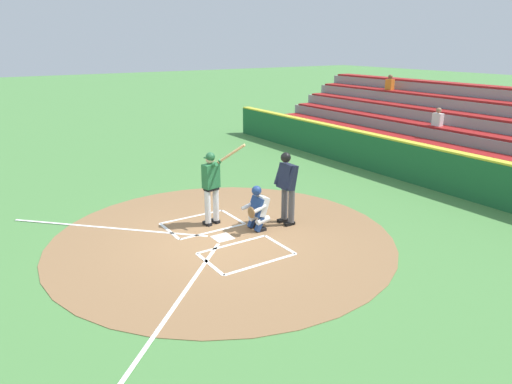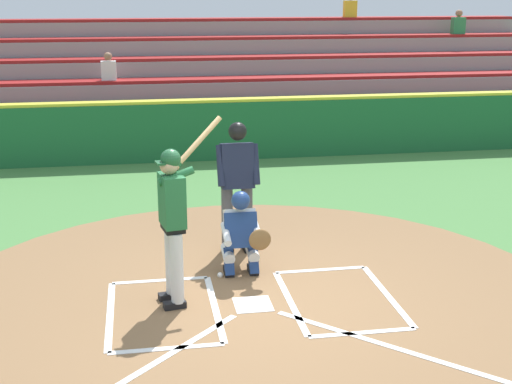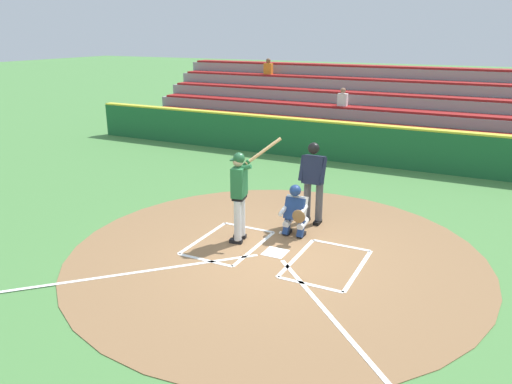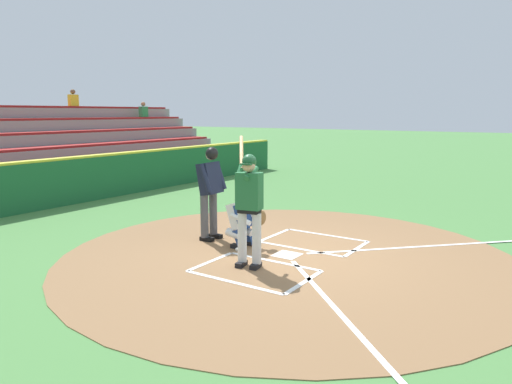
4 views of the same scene
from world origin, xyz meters
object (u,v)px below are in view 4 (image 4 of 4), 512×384
plate_umpire (210,187)px  baseball (237,249)px  batter (249,202)px  catcher (243,217)px

plate_umpire → baseball: (0.36, 0.91, -1.04)m
batter → baseball: size_ratio=28.76×
batter → baseball: (-0.61, -0.68, -1.06)m
baseball → plate_umpire: bearing=-111.6°
plate_umpire → catcher: bearing=85.4°
catcher → baseball: size_ratio=15.27×
batter → catcher: batter is taller
catcher → baseball: 0.63m
batter → plate_umpire: batter is taller
catcher → plate_umpire: bearing=-94.6°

